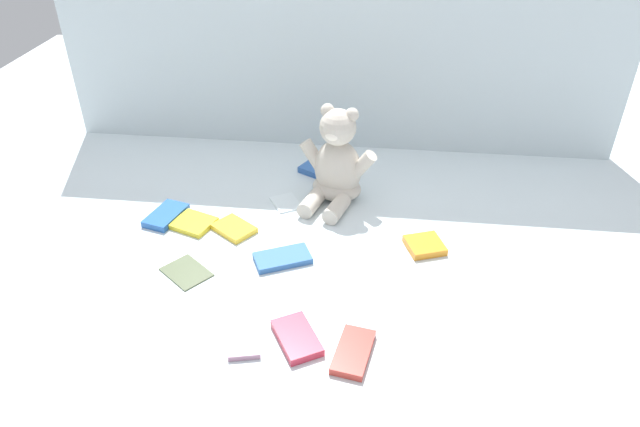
{
  "coord_description": "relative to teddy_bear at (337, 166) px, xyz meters",
  "views": [
    {
      "loc": [
        0.15,
        -1.3,
        0.91
      ],
      "look_at": [
        0.01,
        -0.1,
        0.1
      ],
      "focal_mm": 32.31,
      "sensor_mm": 36.0,
      "label": 1
    }
  ],
  "objects": [
    {
      "name": "book_case_2",
      "position": [
        -0.03,
        -0.58,
        -0.1
      ],
      "size": [
        0.13,
        0.15,
        0.02
      ],
      "primitive_type": "cube",
      "rotation": [
        0.0,
        0.0,
        3.66
      ],
      "color": "#C62F46",
      "rests_on": "ground_plane"
    },
    {
      "name": "ground_plane",
      "position": [
        -0.03,
        -0.14,
        -0.11
      ],
      "size": [
        3.2,
        3.2,
        0.0
      ],
      "primitive_type": "plane",
      "color": "silver"
    },
    {
      "name": "book_case_3",
      "position": [
        -0.46,
        -0.16,
        -0.1
      ],
      "size": [
        0.11,
        0.14,
        0.02
      ],
      "primitive_type": "cube",
      "rotation": [
        0.0,
        0.0,
        2.88
      ],
      "color": "#255BAB",
      "rests_on": "ground_plane"
    },
    {
      "name": "book_case_5",
      "position": [
        -0.26,
        -0.2,
        -0.1
      ],
      "size": [
        0.13,
        0.13,
        0.01
      ],
      "primitive_type": "cube",
      "rotation": [
        0.0,
        0.0,
        4.08
      ],
      "color": "yellow",
      "rests_on": "ground_plane"
    },
    {
      "name": "book_case_1",
      "position": [
        0.25,
        -0.22,
        -0.1
      ],
      "size": [
        0.12,
        0.12,
        0.02
      ],
      "primitive_type": "cube",
      "rotation": [
        0.0,
        0.0,
        5.07
      ],
      "color": "orange",
      "rests_on": "ground_plane"
    },
    {
      "name": "book_case_0",
      "position": [
        -0.33,
        -0.39,
        -0.1
      ],
      "size": [
        0.14,
        0.14,
        0.01
      ],
      "primitive_type": "cube",
      "rotation": [
        0.0,
        0.0,
        4.03
      ],
      "color": "#4F5B3D",
      "rests_on": "ground_plane"
    },
    {
      "name": "backdrop_drape",
      "position": [
        -0.03,
        0.35,
        0.25
      ],
      "size": [
        1.81,
        0.03,
        0.71
      ],
      "primitive_type": "cube",
      "color": "silver",
      "rests_on": "ground_plane"
    },
    {
      "name": "book_case_8",
      "position": [
        0.09,
        -0.61,
        -0.1
      ],
      "size": [
        0.09,
        0.14,
        0.02
      ],
      "primitive_type": "cube",
      "rotation": [
        0.0,
        0.0,
        6.1
      ],
      "color": "#BD392F",
      "rests_on": "ground_plane"
    },
    {
      "name": "book_case_6",
      "position": [
        -0.38,
        -0.19,
        -0.1
      ],
      "size": [
        0.13,
        0.12,
        0.01
      ],
      "primitive_type": "cube",
      "rotation": [
        0.0,
        0.0,
        1.22
      ],
      "color": "gold",
      "rests_on": "ground_plane"
    },
    {
      "name": "book_case_9",
      "position": [
        -0.11,
        -0.32,
        -0.1
      ],
      "size": [
        0.16,
        0.13,
        0.02
      ],
      "primitive_type": "cube",
      "rotation": [
        0.0,
        0.0,
        5.15
      ],
      "color": "#3062A6",
      "rests_on": "ground_plane"
    },
    {
      "name": "teddy_bear",
      "position": [
        0.0,
        0.0,
        0.0
      ],
      "size": [
        0.24,
        0.24,
        0.28
      ],
      "rotation": [
        0.0,
        0.0,
        -0.3
      ],
      "color": "beige",
      "rests_on": "ground_plane"
    },
    {
      "name": "book_case_10",
      "position": [
        -0.14,
        -0.6,
        -0.1
      ],
      "size": [
        0.09,
        0.11,
        0.01
      ],
      "primitive_type": "cube",
      "rotation": [
        0.0,
        0.0,
        0.23
      ],
      "color": "#AC7A95",
      "rests_on": "ground_plane"
    },
    {
      "name": "book_case_7",
      "position": [
        -0.06,
        0.15,
        -0.1
      ],
      "size": [
        0.15,
        0.14,
        0.02
      ],
      "primitive_type": "cube",
      "rotation": [
        0.0,
        0.0,
        1.08
      ],
      "color": "#3262B3",
      "rests_on": "ground_plane"
    },
    {
      "name": "book_case_4",
      "position": [
        -0.14,
        -0.05,
        -0.1
      ],
      "size": [
        0.11,
        0.12,
        0.01
      ],
      "primitive_type": "cube",
      "rotation": [
        0.0,
        0.0,
        3.67
      ],
      "color": "white",
      "rests_on": "ground_plane"
    }
  ]
}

